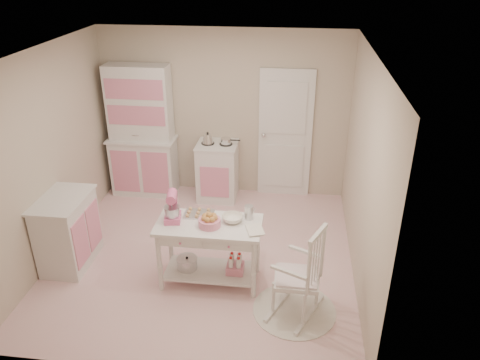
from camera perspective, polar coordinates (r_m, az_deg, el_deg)
name	(u,v)px	position (r m, az deg, el deg)	size (l,w,h in m)	color
room_shell	(199,137)	(5.42, -5.03, 5.23)	(3.84, 3.84, 2.62)	pink
door	(285,134)	(7.28, 5.54, 5.54)	(0.82, 0.05, 2.04)	white
hutch	(141,132)	(7.46, -11.96, 5.77)	(1.06, 0.50, 2.08)	white
stove	(218,171)	(7.35, -2.76, 1.12)	(0.62, 0.57, 0.92)	white
base_cabinet	(68,231)	(6.19, -20.27, -5.87)	(0.54, 0.84, 0.92)	white
lace_rug	(294,310)	(5.40, 6.63, -15.48)	(0.92, 0.92, 0.01)	white
rocking_chair	(297,270)	(5.06, 6.95, -10.87)	(0.48, 0.72, 1.10)	white
work_table	(210,253)	(5.55, -3.70, -8.83)	(1.20, 0.60, 0.80)	white
stand_mixer	(172,207)	(5.35, -8.28, -3.32)	(0.20, 0.28, 0.34)	#E46097
cookie_tray	(199,214)	(5.50, -5.03, -4.16)	(0.34, 0.24, 0.02)	silver
bread_basket	(210,223)	(5.26, -3.73, -5.19)	(0.25, 0.25, 0.09)	pink
mixing_bowl	(232,219)	(5.34, -0.93, -4.72)	(0.24, 0.24, 0.07)	white
metal_pitcher	(249,212)	(5.36, 1.09, -3.96)	(0.10, 0.10, 0.17)	silver
recipe_book	(247,231)	(5.16, 0.87, -6.24)	(0.18, 0.24, 0.02)	white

